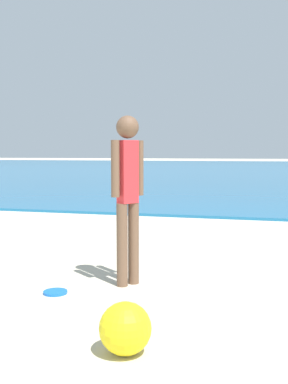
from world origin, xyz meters
The scene contains 4 objects.
water centered at (0.00, 41.15, 0.03)m, with size 160.00×60.00×0.06m, color #1E6B9E.
person_standing centered at (0.80, 6.20, 0.98)m, with size 0.26×0.34×1.72m.
frisbee centered at (0.22, 5.73, 0.01)m, with size 0.23×0.23×0.03m, color blue.
beach_ball centered at (1.28, 4.63, 0.18)m, with size 0.36×0.36×0.36m, color yellow.
Camera 1 is at (2.20, 1.76, 1.35)m, focal length 43.41 mm.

